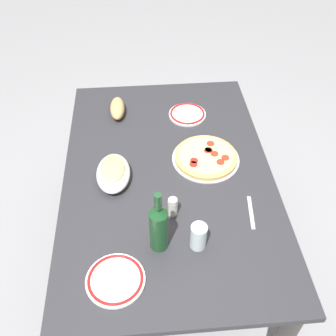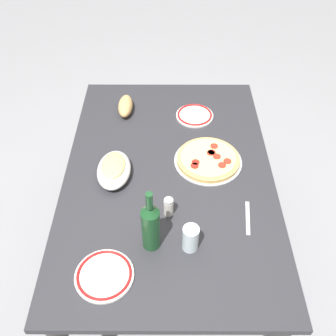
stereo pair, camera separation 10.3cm
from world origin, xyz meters
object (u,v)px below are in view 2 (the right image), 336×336
at_px(dining_table, 168,188).
at_px(side_plate_near, 194,115).
at_px(side_plate_far, 103,275).
at_px(wine_bottle, 150,226).
at_px(water_glass, 190,238).
at_px(pepperoni_pizza, 208,159).
at_px(spice_shaker, 167,207).
at_px(baked_pasta_dish, 113,169).
at_px(bread_loaf, 125,106).

height_order(dining_table, side_plate_near, side_plate_near).
distance_m(side_plate_near, side_plate_far, 1.01).
bearing_deg(wine_bottle, water_glass, -94.89).
distance_m(pepperoni_pizza, spice_shaker, 0.36).
bearing_deg(pepperoni_pizza, baked_pasta_dish, 101.78).
distance_m(dining_table, baked_pasta_dish, 0.29).
height_order(pepperoni_pizza, bread_loaf, bread_loaf).
relative_size(pepperoni_pizza, baked_pasta_dish, 1.32).
distance_m(wine_bottle, side_plate_far, 0.24).
xyz_separation_m(side_plate_near, side_plate_far, (-0.94, 0.37, -0.00)).
distance_m(pepperoni_pizza, water_glass, 0.48).
bearing_deg(water_glass, bread_loaf, 20.12).
relative_size(pepperoni_pizza, spice_shaker, 3.65).
bearing_deg(baked_pasta_dish, side_plate_far, -178.47).
relative_size(dining_table, spice_shaker, 16.50).
bearing_deg(water_glass, side_plate_far, 111.97).
height_order(side_plate_near, side_plate_far, same).
bearing_deg(side_plate_near, spice_shaker, 167.68).
bearing_deg(baked_pasta_dish, spice_shaker, -132.12).
height_order(side_plate_near, bread_loaf, bread_loaf).
xyz_separation_m(side_plate_near, bread_loaf, (0.05, 0.37, 0.03)).
xyz_separation_m(pepperoni_pizza, wine_bottle, (-0.46, 0.25, 0.10)).
bearing_deg(side_plate_far, spice_shaker, -38.24).
relative_size(water_glass, side_plate_far, 0.53).
xyz_separation_m(wine_bottle, water_glass, (-0.01, -0.15, -0.06)).
distance_m(wine_bottle, water_glass, 0.16).
bearing_deg(side_plate_far, water_glass, -68.03).
relative_size(pepperoni_pizza, water_glass, 2.80).
bearing_deg(side_plate_near, side_plate_far, 158.53).
bearing_deg(bread_loaf, side_plate_near, -97.07).
height_order(dining_table, baked_pasta_dish, baked_pasta_dish).
height_order(baked_pasta_dish, water_glass, water_glass).
bearing_deg(wine_bottle, baked_pasta_dish, 26.12).
bearing_deg(pepperoni_pizza, bread_loaf, 46.94).
relative_size(side_plate_near, bread_loaf, 1.09).
relative_size(side_plate_far, spice_shaker, 2.47).
relative_size(baked_pasta_dish, side_plate_far, 1.11).
distance_m(pepperoni_pizza, wine_bottle, 0.53).
bearing_deg(side_plate_far, bread_loaf, 0.01).
xyz_separation_m(dining_table, bread_loaf, (0.46, 0.23, 0.14)).
bearing_deg(spice_shaker, side_plate_far, 141.76).
height_order(wine_bottle, spice_shaker, wine_bottle).
xyz_separation_m(dining_table, baked_pasta_dish, (-0.02, 0.24, 0.15)).
xyz_separation_m(pepperoni_pizza, spice_shaker, (-0.31, 0.19, 0.03)).
height_order(dining_table, bread_loaf, bread_loaf).
bearing_deg(spice_shaker, pepperoni_pizza, -31.63).
bearing_deg(wine_bottle, spice_shaker, -22.27).
xyz_separation_m(pepperoni_pizza, bread_loaf, (0.39, 0.42, 0.02)).
bearing_deg(baked_pasta_dish, side_plate_near, -41.47).
height_order(pepperoni_pizza, baked_pasta_dish, baked_pasta_dish).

